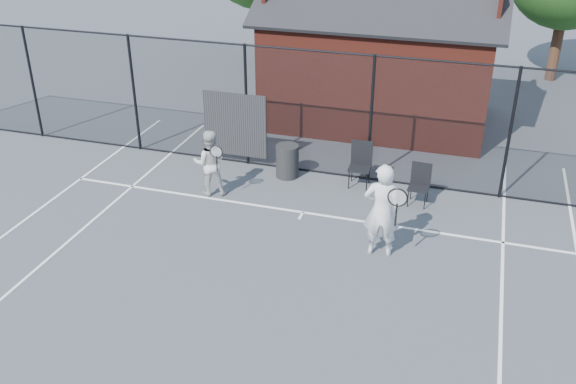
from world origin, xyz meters
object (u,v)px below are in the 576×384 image
(clubhouse, at_px, (380,65))
(chair_right, at_px, (419,186))
(player_back, at_px, (210,163))
(chair_left, at_px, (360,166))
(player_front, at_px, (382,210))
(waste_bin, at_px, (287,161))

(clubhouse, height_order, chair_right, clubhouse)
(clubhouse, relative_size, player_back, 4.28)
(player_back, xyz_separation_m, chair_right, (4.51, 0.85, -0.31))
(chair_left, distance_m, chair_right, 1.49)
(player_front, bearing_deg, clubhouse, 100.59)
(clubhouse, relative_size, player_front, 3.47)
(player_front, height_order, player_back, player_front)
(player_front, bearing_deg, chair_right, 78.27)
(chair_right, bearing_deg, waste_bin, 173.97)
(clubhouse, xyz_separation_m, waste_bin, (-1.35, -4.40, -1.21))
(waste_bin, bearing_deg, chair_right, -9.05)
(player_back, bearing_deg, chair_left, 23.44)
(player_back, bearing_deg, chair_right, 10.65)
(chair_right, bearing_deg, player_front, -98.71)
(player_front, bearing_deg, waste_bin, 134.80)
(chair_right, bearing_deg, chair_left, 163.40)
(clubhouse, distance_m, player_front, 7.25)
(waste_bin, bearing_deg, player_front, -45.20)
(waste_bin, bearing_deg, clubhouse, 72.89)
(clubhouse, xyz_separation_m, player_back, (-2.73, -5.75, -0.85))
(waste_bin, bearing_deg, player_back, -135.56)
(player_back, height_order, waste_bin, player_back)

